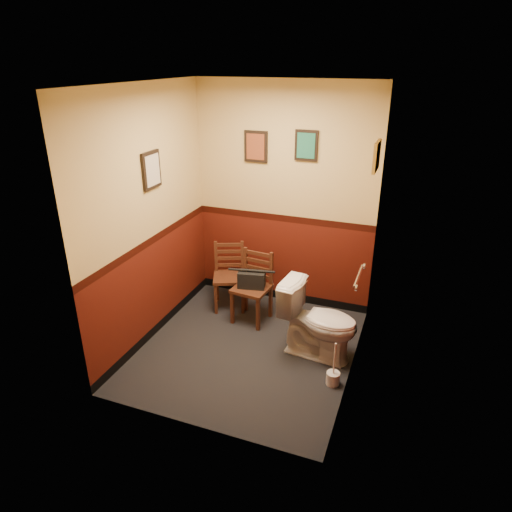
{
  "coord_description": "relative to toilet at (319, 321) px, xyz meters",
  "views": [
    {
      "loc": [
        1.53,
        -3.83,
        2.92
      ],
      "look_at": [
        0.0,
        0.25,
        1.0
      ],
      "focal_mm": 32.0,
      "sensor_mm": 36.0,
      "label": 1
    }
  ],
  "objects": [
    {
      "name": "framed_print_back_b",
      "position": [
        -0.47,
        1.0,
        1.6
      ],
      "size": [
        0.26,
        0.04,
        0.34
      ],
      "color": "black",
      "rests_on": "wall_back"
    },
    {
      "name": "toilet",
      "position": [
        0.0,
        0.0,
        0.0
      ],
      "size": [
        0.86,
        0.54,
        0.8
      ],
      "primitive_type": "imported",
      "rotation": [
        0.0,
        0.0,
        1.46
      ],
      "color": "white",
      "rests_on": "floor"
    },
    {
      "name": "chair_left",
      "position": [
        -1.28,
        0.63,
        0.01
      ],
      "size": [
        0.5,
        0.5,
        0.82
      ],
      "rotation": [
        0.0,
        0.0,
        0.39
      ],
      "color": "#4C2616",
      "rests_on": "floor"
    },
    {
      "name": "wall_back",
      "position": [
        -0.72,
        1.02,
        0.95
      ],
      "size": [
        2.2,
        0.0,
        2.7
      ],
      "primitive_type": "cube",
      "rotation": [
        1.57,
        0.0,
        0.0
      ],
      "color": "#4B130B",
      "rests_on": "ground"
    },
    {
      "name": "framed_print_back_a",
      "position": [
        -1.07,
        1.0,
        1.55
      ],
      "size": [
        0.28,
        0.04,
        0.36
      ],
      "color": "black",
      "rests_on": "wall_back"
    },
    {
      "name": "grab_bar",
      "position": [
        0.35,
        0.07,
        0.55
      ],
      "size": [
        0.05,
        0.56,
        0.06
      ],
      "color": "silver",
      "rests_on": "wall_right"
    },
    {
      "name": "tp_stack",
      "position": [
        -0.57,
        0.82,
        -0.27
      ],
      "size": [
        0.24,
        0.15,
        0.32
      ],
      "color": "silver",
      "rests_on": "floor"
    },
    {
      "name": "floor",
      "position": [
        -0.72,
        -0.18,
        -0.4
      ],
      "size": [
        2.2,
        2.4,
        0.0
      ],
      "primitive_type": "cube",
      "color": "black",
      "rests_on": "ground"
    },
    {
      "name": "wall_left",
      "position": [
        -1.82,
        -0.18,
        0.95
      ],
      "size": [
        0.0,
        2.4,
        2.7
      ],
      "primitive_type": "cube",
      "rotation": [
        1.57,
        0.0,
        1.57
      ],
      "color": "#4B130B",
      "rests_on": "ground"
    },
    {
      "name": "wall_front",
      "position": [
        -0.72,
        -1.38,
        0.95
      ],
      "size": [
        2.2,
        0.0,
        2.7
      ],
      "primitive_type": "cube",
      "rotation": [
        -1.57,
        0.0,
        0.0
      ],
      "color": "#4B130B",
      "rests_on": "ground"
    },
    {
      "name": "toilet_brush",
      "position": [
        0.26,
        -0.43,
        -0.32
      ],
      "size": [
        0.13,
        0.13,
        0.47
      ],
      "color": "silver",
      "rests_on": "floor"
    },
    {
      "name": "ceiling",
      "position": [
        -0.72,
        -0.18,
        2.3
      ],
      "size": [
        2.2,
        2.4,
        0.0
      ],
      "primitive_type": "cube",
      "rotation": [
        3.14,
        0.0,
        0.0
      ],
      "color": "silver",
      "rests_on": "ground"
    },
    {
      "name": "wall_right",
      "position": [
        0.38,
        -0.18,
        0.95
      ],
      "size": [
        0.0,
        2.4,
        2.7
      ],
      "primitive_type": "cube",
      "rotation": [
        1.57,
        0.0,
        -1.57
      ],
      "color": "#4B130B",
      "rests_on": "ground"
    },
    {
      "name": "chair_right",
      "position": [
        -0.89,
        0.43,
        0.02
      ],
      "size": [
        0.44,
        0.44,
        0.85
      ],
      "rotation": [
        0.0,
        0.0,
        -0.11
      ],
      "color": "#4C2616",
      "rests_on": "floor"
    },
    {
      "name": "handbag",
      "position": [
        -0.9,
        0.4,
        0.14
      ],
      "size": [
        0.33,
        0.21,
        0.23
      ],
      "rotation": [
        0.0,
        0.0,
        0.2
      ],
      "color": "black",
      "rests_on": "chair_right"
    },
    {
      "name": "framed_print_left",
      "position": [
        -1.8,
        -0.08,
        1.45
      ],
      "size": [
        0.04,
        0.3,
        0.38
      ],
      "color": "black",
      "rests_on": "wall_left"
    },
    {
      "name": "framed_print_right",
      "position": [
        0.36,
        0.42,
        1.65
      ],
      "size": [
        0.04,
        0.34,
        0.28
      ],
      "color": "olive",
      "rests_on": "wall_right"
    }
  ]
}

